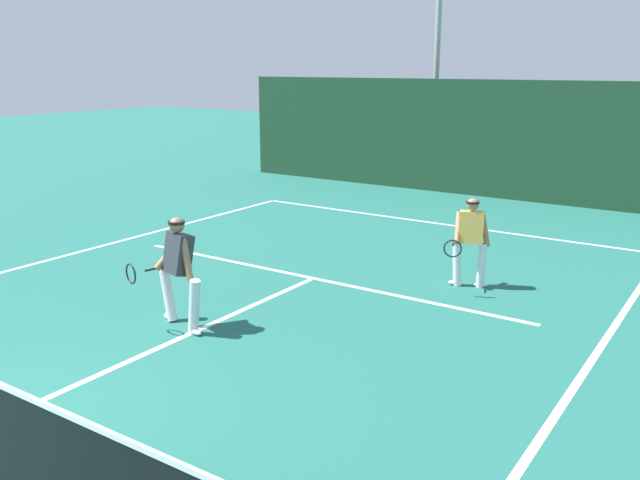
% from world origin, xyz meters
% --- Properties ---
extents(court_line_baseline_far, '(9.73, 0.10, 0.01)m').
position_xyz_m(court_line_baseline_far, '(0.00, 11.62, 0.00)').
color(court_line_baseline_far, white).
rests_on(court_line_baseline_far, ground_plane).
extents(court_line_service, '(7.93, 0.10, 0.01)m').
position_xyz_m(court_line_service, '(0.00, 6.49, 0.00)').
color(court_line_service, white).
rests_on(court_line_service, ground_plane).
extents(court_line_centre, '(0.10, 6.40, 0.01)m').
position_xyz_m(court_line_centre, '(0.00, 3.20, 0.00)').
color(court_line_centre, white).
rests_on(court_line_centre, ground_plane).
extents(player_near, '(1.08, 0.87, 1.61)m').
position_xyz_m(player_near, '(-0.29, 3.57, 0.88)').
color(player_near, silver).
rests_on(player_near, ground_plane).
extents(player_far, '(0.66, 0.89, 1.52)m').
position_xyz_m(player_far, '(2.42, 7.59, 0.83)').
color(player_far, silver).
rests_on(player_far, ground_plane).
extents(back_fence_windscreen, '(16.69, 0.12, 3.24)m').
position_xyz_m(back_fence_windscreen, '(0.00, 15.49, 1.62)').
color(back_fence_windscreen, '#1A3C25').
rests_on(back_fence_windscreen, ground_plane).
extents(light_pole, '(0.55, 0.44, 7.63)m').
position_xyz_m(light_pole, '(-2.70, 17.27, 4.67)').
color(light_pole, '#9EA39E').
rests_on(light_pole, ground_plane).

